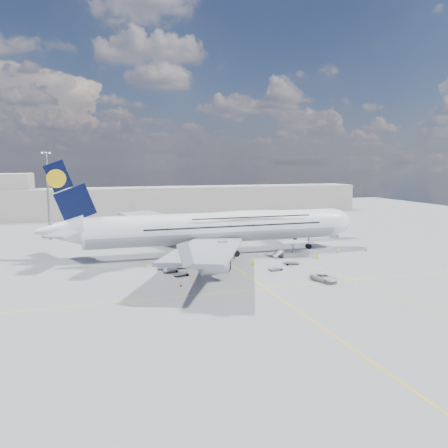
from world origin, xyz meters
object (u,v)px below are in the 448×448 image
object	(u,v)px
dolly_row_b	(170,267)
dolly_back	(164,268)
cone_wing_left_outer	(148,240)
cone_wing_right_inner	(205,268)
jet_bridge	(305,217)
dolly_nose_near	(275,269)
crew_wing	(146,264)
cone_wing_right_outer	(181,285)
dolly_row_a	(181,274)
crew_loader	(281,253)
baggage_tug	(206,267)
crew_nose	(338,250)
crew_van	(317,256)
service_van	(324,278)
cone_nose	(366,250)
cargo_loader	(292,251)
dolly_row_c	(178,267)
light_mast	(48,194)
airliner	(218,227)
catering_truck_inner	(186,235)
cone_wing_left_inner	(177,244)
crew_tug	(253,264)
dolly_nose_far	(291,263)
cone_tail	(95,259)

from	to	relation	value
dolly_row_b	dolly_back	distance (m)	2.98
cone_wing_left_outer	cone_wing_right_inner	distance (m)	38.30
jet_bridge	dolly_nose_near	distance (m)	37.72
crew_wing	cone_wing_right_outer	bearing A→B (deg)	-169.47
dolly_row_a	crew_loader	distance (m)	29.05
dolly_nose_near	baggage_tug	bearing A→B (deg)	154.00
crew_nose	crew_loader	distance (m)	14.31
dolly_nose_near	crew_van	world-z (taller)	crew_van
jet_bridge	service_van	bearing A→B (deg)	-113.50
cone_wing_left_outer	cone_nose	bearing A→B (deg)	-32.49
dolly_row_a	crew_nose	size ratio (longest dim) A/B	1.79
cargo_loader	dolly_back	size ratio (longest dim) A/B	2.99
cargo_loader	dolly_back	bearing A→B (deg)	-173.80
dolly_back	dolly_row_c	bearing A→B (deg)	-4.11
light_mast	cone_wing_right_outer	world-z (taller)	light_mast
cone_nose	crew_wing	bearing A→B (deg)	-179.37
light_mast	dolly_back	size ratio (longest dim) A/B	8.93
airliner	cone_nose	xyz separation A→B (m)	(36.88, -7.49, -6.62)
crew_loader	cone_nose	xyz separation A→B (m)	(22.70, -1.63, -0.58)
catering_truck_inner	airliner	bearing A→B (deg)	-96.01
cone_wing_left_inner	baggage_tug	bearing A→B (deg)	-90.17
light_mast	baggage_tug	distance (m)	60.70
jet_bridge	dolly_row_c	bearing A→B (deg)	-152.59
dolly_row_c	dolly_row_a	bearing A→B (deg)	-98.24
cargo_loader	cone_wing_right_outer	distance (m)	35.36
dolly_row_b	baggage_tug	distance (m)	7.33
dolly_back	crew_nose	bearing A→B (deg)	1.76
dolly_back	cargo_loader	bearing A→B (deg)	5.01
dolly_row_b	catering_truck_inner	bearing A→B (deg)	53.50
crew_nose	crew_tug	world-z (taller)	crew_tug
baggage_tug	service_van	size ratio (longest dim) A/B	0.62
crew_tug	cone_wing_right_inner	distance (m)	10.37
dolly_row_a	crew_wing	bearing A→B (deg)	105.25
crew_tug	cone_wing_right_outer	bearing A→B (deg)	-141.69
dolly_row_a	crew_tug	size ratio (longest dim) A/B	1.76
dolly_back	crew_loader	distance (m)	29.63
crew_nose	cone_nose	distance (m)	8.67
dolly_back	crew_van	size ratio (longest dim) A/B	1.61
crew_wing	crew_van	size ratio (longest dim) A/B	0.93
dolly_row_a	crew_loader	size ratio (longest dim) A/B	2.06
crew_tug	airliner	bearing A→B (deg)	113.11
light_mast	cone_wing_left_inner	world-z (taller)	light_mast
dolly_nose_far	crew_nose	distance (m)	17.07
dolly_row_b	cone_wing_right_outer	size ratio (longest dim) A/B	5.54
catering_truck_inner	dolly_row_c	bearing A→B (deg)	-121.83
catering_truck_inner	crew_nose	distance (m)	42.38
cone_wing_left_inner	jet_bridge	bearing A→B (deg)	-8.02
baggage_tug	cone_tail	distance (m)	28.06
dolly_nose_far	cone_tail	xyz separation A→B (m)	(-41.15, 18.29, -0.12)
dolly_nose_near	cone_wing_right_outer	bearing A→B (deg)	-173.71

